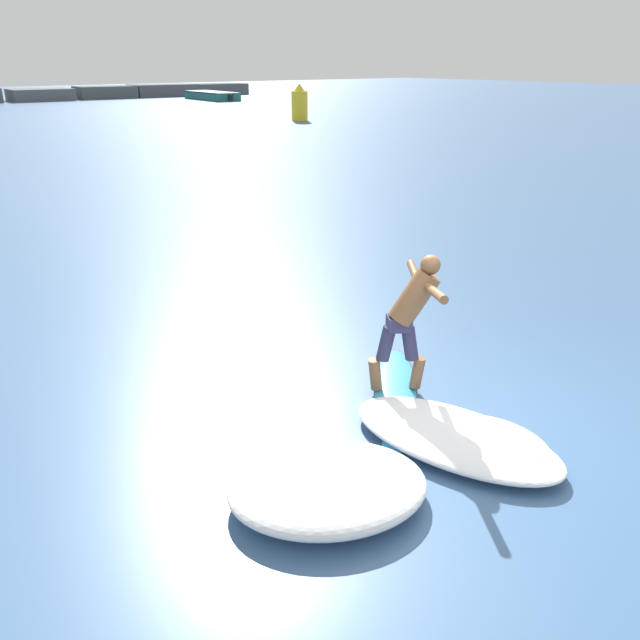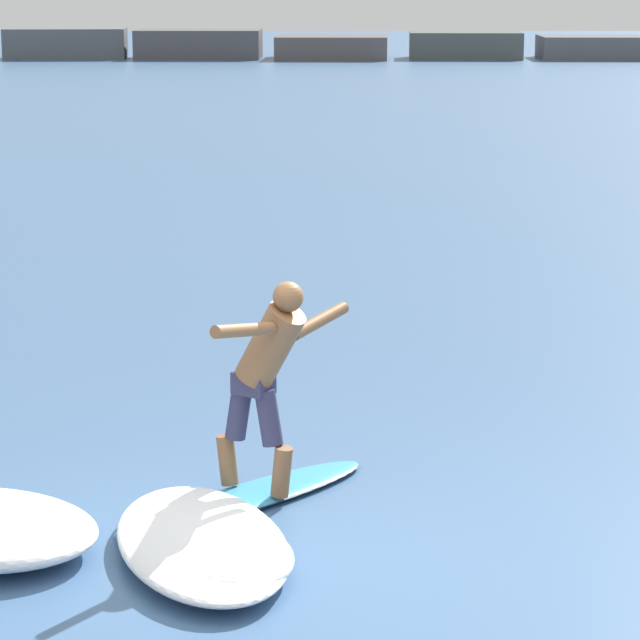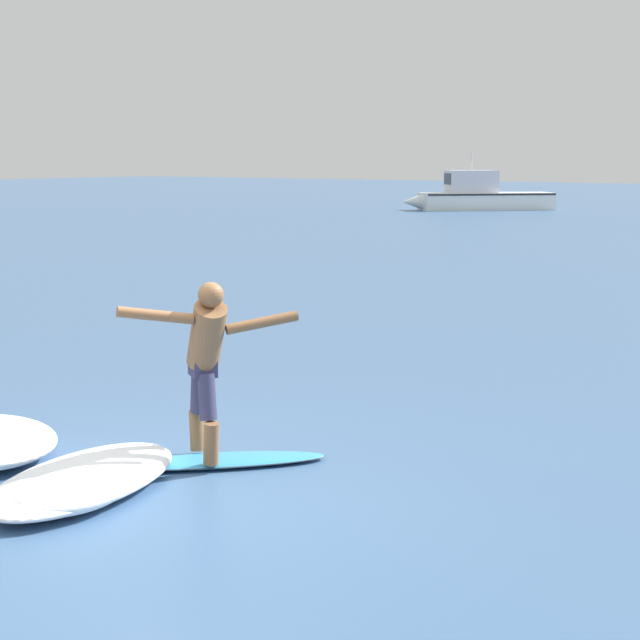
% 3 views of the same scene
% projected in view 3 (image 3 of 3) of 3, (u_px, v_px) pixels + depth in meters
% --- Properties ---
extents(ground_plane, '(200.00, 200.00, 0.00)m').
position_uv_depth(ground_plane, '(141.00, 492.00, 8.53)').
color(ground_plane, '#3F628D').
extents(surfboard, '(1.88, 1.91, 0.21)m').
position_uv_depth(surfboard, '(200.00, 461.00, 9.27)').
color(surfboard, '#3997C7').
rests_on(surfboard, ground).
extents(surfer, '(0.99, 1.34, 1.57)m').
position_uv_depth(surfer, '(206.00, 355.00, 9.02)').
color(surfer, brown).
rests_on(surfer, surfboard).
extents(small_boat_offshore, '(6.39, 6.49, 2.88)m').
position_uv_depth(small_boat_offshore, '(479.00, 196.00, 53.72)').
color(small_boat_offshore, white).
rests_on(small_boat_offshore, ground).
extents(wave_foam_at_nose, '(1.59, 2.36, 0.21)m').
position_uv_depth(wave_foam_at_nose, '(84.00, 479.00, 8.54)').
color(wave_foam_at_nose, white).
rests_on(wave_foam_at_nose, ground).
extents(wave_foam_beside, '(0.92, 1.18, 0.25)m').
position_uv_depth(wave_foam_beside, '(70.00, 492.00, 8.15)').
color(wave_foam_beside, white).
rests_on(wave_foam_beside, ground).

